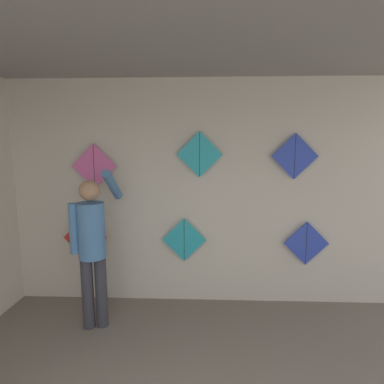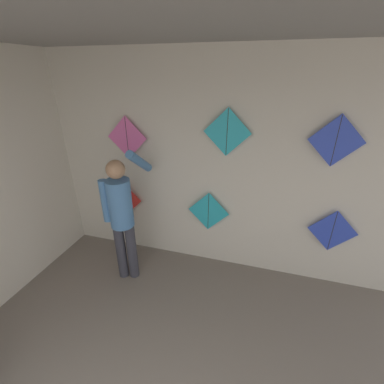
{
  "view_description": "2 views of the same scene",
  "coord_description": "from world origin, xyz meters",
  "px_view_note": "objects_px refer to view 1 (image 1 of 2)",
  "views": [
    {
      "loc": [
        0.14,
        -0.28,
        1.97
      ],
      "look_at": [
        0.01,
        3.1,
        1.47
      ],
      "focal_mm": 28.0,
      "sensor_mm": 36.0,
      "label": 1
    },
    {
      "loc": [
        0.52,
        0.41,
        2.52
      ],
      "look_at": [
        -0.26,
        3.1,
        1.21
      ],
      "focal_mm": 24.0,
      "sensor_mm": 36.0,
      "label": 2
    }
  ],
  "objects_px": {
    "kite_2": "(306,243)",
    "kite_4": "(200,154)",
    "kite_3": "(94,166)",
    "kite_0": "(85,238)",
    "kite_5": "(295,156)",
    "shopkeeper": "(92,241)",
    "kite_1": "(184,240)"
  },
  "relations": [
    {
      "from": "kite_0",
      "to": "kite_1",
      "type": "height_order",
      "value": "kite_0"
    },
    {
      "from": "kite_0",
      "to": "kite_5",
      "type": "height_order",
      "value": "kite_5"
    },
    {
      "from": "kite_2",
      "to": "kite_3",
      "type": "xyz_separation_m",
      "value": [
        -2.62,
        0.0,
        0.95
      ]
    },
    {
      "from": "kite_1",
      "to": "kite_3",
      "type": "bearing_deg",
      "value": 180.0
    },
    {
      "from": "shopkeeper",
      "to": "kite_3",
      "type": "distance_m",
      "value": 0.96
    },
    {
      "from": "kite_0",
      "to": "kite_2",
      "type": "relative_size",
      "value": 1.0
    },
    {
      "from": "kite_0",
      "to": "kite_1",
      "type": "relative_size",
      "value": 1.0
    },
    {
      "from": "kite_2",
      "to": "kite_3",
      "type": "distance_m",
      "value": 2.78
    },
    {
      "from": "shopkeeper",
      "to": "kite_4",
      "type": "height_order",
      "value": "kite_4"
    },
    {
      "from": "kite_4",
      "to": "kite_2",
      "type": "bearing_deg",
      "value": 0.0
    },
    {
      "from": "kite_0",
      "to": "kite_4",
      "type": "xyz_separation_m",
      "value": [
        1.45,
        0.0,
        1.05
      ]
    },
    {
      "from": "kite_4",
      "to": "kite_5",
      "type": "distance_m",
      "value": 1.13
    },
    {
      "from": "shopkeeper",
      "to": "kite_2",
      "type": "xyz_separation_m",
      "value": [
        2.47,
        0.56,
        -0.18
      ]
    },
    {
      "from": "kite_3",
      "to": "kite_4",
      "type": "distance_m",
      "value": 1.3
    },
    {
      "from": "kite_1",
      "to": "kite_0",
      "type": "bearing_deg",
      "value": 180.0
    },
    {
      "from": "kite_4",
      "to": "kite_1",
      "type": "bearing_deg",
      "value": 180.0
    },
    {
      "from": "kite_0",
      "to": "kite_5",
      "type": "bearing_deg",
      "value": 0.0
    },
    {
      "from": "kite_1",
      "to": "kite_4",
      "type": "xyz_separation_m",
      "value": [
        0.19,
        0.0,
        1.07
      ]
    },
    {
      "from": "kite_2",
      "to": "kite_3",
      "type": "relative_size",
      "value": 1.0
    },
    {
      "from": "kite_2",
      "to": "kite_1",
      "type": "bearing_deg",
      "value": 180.0
    },
    {
      "from": "shopkeeper",
      "to": "kite_3",
      "type": "xyz_separation_m",
      "value": [
        -0.15,
        0.56,
        0.76
      ]
    },
    {
      "from": "kite_3",
      "to": "kite_1",
      "type": "bearing_deg",
      "value": 0.0
    },
    {
      "from": "kite_0",
      "to": "kite_2",
      "type": "bearing_deg",
      "value": 0.0
    },
    {
      "from": "kite_3",
      "to": "kite_5",
      "type": "relative_size",
      "value": 1.0
    },
    {
      "from": "kite_2",
      "to": "kite_4",
      "type": "distance_m",
      "value": 1.72
    },
    {
      "from": "kite_4",
      "to": "shopkeeper",
      "type": "bearing_deg",
      "value": -153.67
    },
    {
      "from": "kite_1",
      "to": "kite_2",
      "type": "relative_size",
      "value": 1.0
    },
    {
      "from": "kite_0",
      "to": "kite_3",
      "type": "distance_m",
      "value": 0.92
    },
    {
      "from": "shopkeeper",
      "to": "kite_2",
      "type": "distance_m",
      "value": 2.54
    },
    {
      "from": "shopkeeper",
      "to": "kite_5",
      "type": "relative_size",
      "value": 3.15
    },
    {
      "from": "kite_3",
      "to": "kite_5",
      "type": "height_order",
      "value": "kite_5"
    },
    {
      "from": "shopkeeper",
      "to": "kite_5",
      "type": "distance_m",
      "value": 2.51
    }
  ]
}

